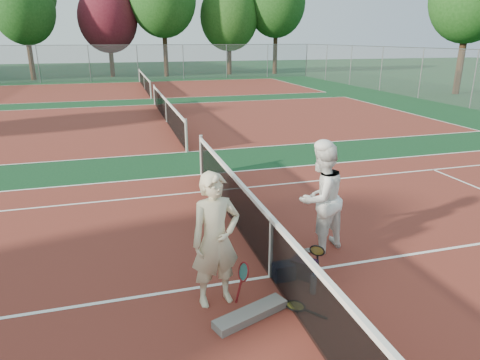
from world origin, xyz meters
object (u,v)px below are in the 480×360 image
at_px(player_a, 216,240).
at_px(player_b, 321,198).
at_px(sports_bag_purple, 304,268).
at_px(racket_red, 243,282).
at_px(water_bottle, 313,284).
at_px(racket_black_held, 317,259).
at_px(racket_spare, 295,306).
at_px(sports_bag_navy, 283,271).
at_px(net_main, 271,247).

xyz_separation_m(player_a, player_b, (2.08, 1.06, 0.00)).
bearing_deg(player_b, sports_bag_purple, 29.93).
bearing_deg(racket_red, player_b, 18.58).
distance_m(sports_bag_purple, water_bottle, 0.47).
height_order(racket_black_held, racket_spare, racket_black_held).
xyz_separation_m(racket_spare, sports_bag_navy, (0.12, 0.75, 0.11)).
bearing_deg(racket_red, racket_spare, -45.91).
bearing_deg(racket_spare, racket_black_held, -82.03).
bearing_deg(racket_red, player_a, 152.28).
distance_m(racket_red, water_bottle, 1.04).
relative_size(racket_black_held, water_bottle, 1.77).
bearing_deg(net_main, player_a, -157.03).
bearing_deg(sports_bag_purple, racket_black_held, 3.33).
xyz_separation_m(net_main, racket_spare, (0.06, -0.87, -0.48)).
bearing_deg(player_b, net_main, 8.48).
height_order(net_main, sports_bag_navy, net_main).
xyz_separation_m(player_b, racket_black_held, (-0.41, -0.78, -0.69)).
height_order(player_b, water_bottle, player_b).
xyz_separation_m(player_b, sports_bag_purple, (-0.63, -0.79, -0.81)).
distance_m(racket_spare, water_bottle, 0.49).
height_order(net_main, player_b, player_b).
height_order(net_main, racket_spare, net_main).
height_order(sports_bag_navy, water_bottle, water_bottle).
xyz_separation_m(player_a, racket_black_held, (1.67, 0.28, -0.69)).
xyz_separation_m(net_main, player_a, (-0.95, -0.40, 0.45)).
relative_size(player_a, water_bottle, 6.38).
height_order(net_main, player_a, player_a).
relative_size(racket_black_held, racket_spare, 0.89).
bearing_deg(player_a, racket_spare, -33.32).
distance_m(player_b, racket_black_held, 1.12).
xyz_separation_m(player_a, sports_bag_purple, (1.45, 0.27, -0.81)).
distance_m(player_a, sports_bag_navy, 1.43).
relative_size(player_a, sports_bag_navy, 5.78).
height_order(sports_bag_navy, sports_bag_purple, sports_bag_purple).
xyz_separation_m(net_main, sports_bag_navy, (0.17, -0.11, -0.38)).
bearing_deg(sports_bag_navy, racket_spare, -98.82).
relative_size(sports_bag_navy, sports_bag_purple, 0.91).
relative_size(net_main, sports_bag_navy, 33.16).
xyz_separation_m(net_main, player_b, (1.13, 0.65, 0.45)).
bearing_deg(water_bottle, racket_spare, -145.72).
bearing_deg(sports_bag_navy, sports_bag_purple, -4.40).
bearing_deg(net_main, racket_red, -140.08).
relative_size(player_b, sports_bag_purple, 5.26).
relative_size(racket_red, sports_bag_purple, 1.61).
relative_size(player_b, racket_black_held, 3.60).
bearing_deg(racket_black_held, player_a, -45.29).
bearing_deg(sports_bag_navy, water_bottle, -61.11).
bearing_deg(racket_spare, sports_bag_purple, -71.47).
distance_m(net_main, player_a, 1.13).
bearing_deg(racket_black_held, player_b, -172.40).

